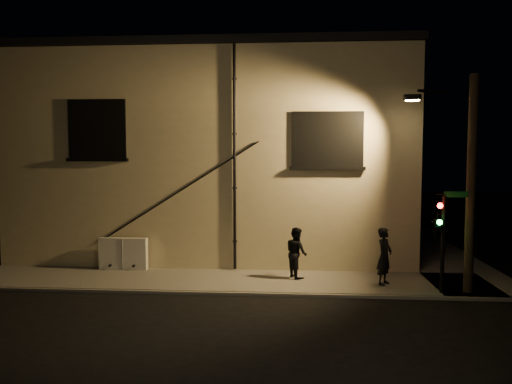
# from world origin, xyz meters

# --- Properties ---
(ground) EXTENTS (90.00, 90.00, 0.00)m
(ground) POSITION_xyz_m (0.00, 0.00, 0.00)
(ground) COLOR black
(sidewalk) EXTENTS (21.00, 16.00, 0.12)m
(sidewalk) POSITION_xyz_m (1.22, 4.39, 0.06)
(sidewalk) COLOR slate
(sidewalk) RESTS_ON ground
(building) EXTENTS (16.20, 12.23, 8.80)m
(building) POSITION_xyz_m (-3.00, 8.99, 4.40)
(building) COLOR beige
(building) RESTS_ON ground
(utility_cabinet) EXTENTS (1.81, 0.31, 1.19)m
(utility_cabinet) POSITION_xyz_m (-5.99, 2.70, 0.72)
(utility_cabinet) COLOR white
(utility_cabinet) RESTS_ON sidewalk
(pedestrian_a) EXTENTS (0.76, 0.83, 1.90)m
(pedestrian_a) POSITION_xyz_m (3.40, 1.20, 1.07)
(pedestrian_a) COLOR black
(pedestrian_a) RESTS_ON sidewalk
(pedestrian_b) EXTENTS (0.99, 1.07, 1.78)m
(pedestrian_b) POSITION_xyz_m (0.49, 1.93, 1.01)
(pedestrian_b) COLOR black
(pedestrian_b) RESTS_ON sidewalk
(traffic_signal) EXTENTS (1.21, 1.87, 3.18)m
(traffic_signal) POSITION_xyz_m (4.81, 0.19, 2.25)
(traffic_signal) COLOR black
(traffic_signal) RESTS_ON sidewalk
(streetlamp_pole) EXTENTS (2.02, 1.38, 6.90)m
(streetlamp_pole) POSITION_xyz_m (5.76, 0.55, 3.68)
(streetlamp_pole) COLOR black
(streetlamp_pole) RESTS_ON ground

